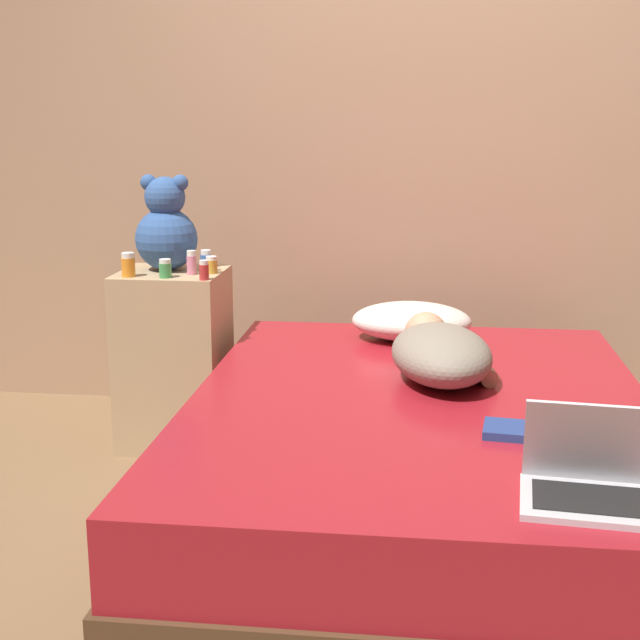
% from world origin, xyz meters
% --- Properties ---
extents(ground_plane, '(12.00, 12.00, 0.00)m').
position_xyz_m(ground_plane, '(0.00, 0.00, 0.00)').
color(ground_plane, brown).
extents(wall_back, '(8.00, 0.06, 2.60)m').
position_xyz_m(wall_back, '(0.00, 1.27, 1.30)').
color(wall_back, tan).
rests_on(wall_back, ground_plane).
extents(bed, '(1.47, 1.98, 0.46)m').
position_xyz_m(bed, '(0.00, 0.00, 0.23)').
color(bed, '#4C331E').
rests_on(bed, ground_plane).
extents(nightstand, '(0.41, 0.39, 0.71)m').
position_xyz_m(nightstand, '(-1.00, 0.68, 0.36)').
color(nightstand, tan).
rests_on(nightstand, ground_plane).
extents(pillow, '(0.47, 0.35, 0.15)m').
position_xyz_m(pillow, '(-0.05, 0.73, 0.53)').
color(pillow, beige).
rests_on(pillow, bed).
extents(person_lying, '(0.40, 0.69, 0.18)m').
position_xyz_m(person_lying, '(0.06, 0.22, 0.54)').
color(person_lying, gray).
rests_on(person_lying, bed).
extents(laptop, '(0.32, 0.27, 0.23)m').
position_xyz_m(laptop, '(0.39, -0.74, 0.51)').
color(laptop, silver).
rests_on(laptop, bed).
extents(teddy_bear, '(0.25, 0.25, 0.38)m').
position_xyz_m(teddy_bear, '(-1.02, 0.72, 0.88)').
color(teddy_bear, '#335693').
rests_on(teddy_bear, nightstand).
extents(bottle_red, '(0.04, 0.04, 0.07)m').
position_xyz_m(bottle_red, '(-0.82, 0.52, 0.75)').
color(bottle_red, '#B72D2D').
rests_on(bottle_red, nightstand).
extents(bottle_green, '(0.05, 0.05, 0.07)m').
position_xyz_m(bottle_green, '(-0.98, 0.55, 0.75)').
color(bottle_green, '#3D8E4C').
rests_on(bottle_green, nightstand).
extents(bottle_blue, '(0.04, 0.04, 0.09)m').
position_xyz_m(bottle_blue, '(-0.86, 0.71, 0.76)').
color(bottle_blue, '#3866B2').
rests_on(bottle_blue, nightstand).
extents(bottle_orange, '(0.05, 0.05, 0.09)m').
position_xyz_m(bottle_orange, '(-1.13, 0.55, 0.76)').
color(bottle_orange, orange).
rests_on(bottle_orange, nightstand).
extents(bottle_pink, '(0.04, 0.04, 0.09)m').
position_xyz_m(bottle_pink, '(-0.90, 0.63, 0.76)').
color(bottle_pink, pink).
rests_on(bottle_pink, nightstand).
extents(bottle_amber, '(0.05, 0.05, 0.07)m').
position_xyz_m(bottle_amber, '(-0.83, 0.66, 0.75)').
color(bottle_amber, gold).
rests_on(bottle_amber, nightstand).
extents(book, '(0.17, 0.15, 0.02)m').
position_xyz_m(book, '(0.26, -0.32, 0.47)').
color(book, navy).
rests_on(book, bed).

